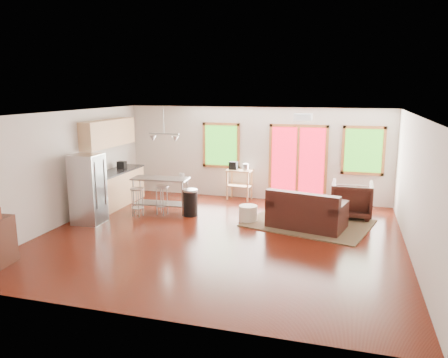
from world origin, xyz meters
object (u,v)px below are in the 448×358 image
(coffee_table, at_px, (311,203))
(rug, at_px, (308,223))
(kitchen_cart, at_px, (239,174))
(ottoman, at_px, (292,206))
(refrigerator, at_px, (88,189))
(armchair, at_px, (352,198))
(island, at_px, (161,189))
(loveseat, at_px, (306,213))

(coffee_table, bearing_deg, rug, -89.01)
(kitchen_cart, bearing_deg, ottoman, -32.39)
(kitchen_cart, bearing_deg, refrigerator, -132.23)
(armchair, bearing_deg, rug, 42.30)
(ottoman, bearing_deg, island, -166.38)
(ottoman, relative_size, kitchen_cart, 0.56)
(armchair, xyz_separation_m, island, (-4.66, -0.91, 0.13))
(island, bearing_deg, armchair, 11.09)
(island, bearing_deg, refrigerator, -134.54)
(coffee_table, xyz_separation_m, kitchen_cart, (-2.13, 1.27, 0.37))
(ottoman, height_order, island, island)
(coffee_table, bearing_deg, ottoman, 155.52)
(armchair, xyz_separation_m, kitchen_cart, (-3.08, 0.93, 0.25))
(coffee_table, height_order, refrigerator, refrigerator)
(loveseat, height_order, ottoman, loveseat)
(island, bearing_deg, coffee_table, 8.80)
(island, xyz_separation_m, kitchen_cart, (1.57, 1.84, 0.12))
(ottoman, bearing_deg, refrigerator, -155.41)
(kitchen_cart, bearing_deg, coffee_table, -30.77)
(loveseat, height_order, refrigerator, refrigerator)
(rug, relative_size, armchair, 2.75)
(rug, xyz_separation_m, island, (-3.71, -0.07, 0.60))
(island, relative_size, kitchen_cart, 1.34)
(rug, bearing_deg, coffee_table, 90.99)
(rug, bearing_deg, kitchen_cart, 140.31)
(armchair, relative_size, island, 0.67)
(rug, relative_size, island, 1.85)
(rug, distance_m, ottoman, 0.88)
(rug, xyz_separation_m, armchair, (0.94, 0.85, 0.48))
(coffee_table, height_order, ottoman, coffee_table)
(ottoman, xyz_separation_m, kitchen_cart, (-1.66, 1.06, 0.54))
(rug, xyz_separation_m, coffee_table, (-0.01, 0.51, 0.36))
(loveseat, distance_m, kitchen_cart, 3.02)
(ottoman, distance_m, kitchen_cart, 2.04)
(loveseat, height_order, kitchen_cart, kitchen_cart)
(loveseat, distance_m, armchair, 1.55)
(rug, bearing_deg, refrigerator, -164.94)
(rug, distance_m, island, 3.76)
(coffee_table, distance_m, kitchen_cart, 2.51)
(armchair, bearing_deg, ottoman, 5.60)
(loveseat, xyz_separation_m, kitchen_cart, (-2.11, 2.13, 0.39))
(ottoman, bearing_deg, loveseat, -67.55)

